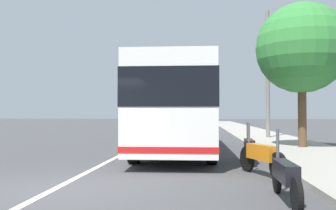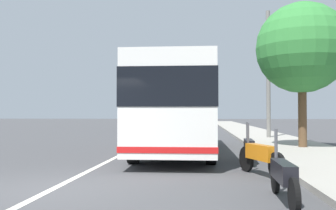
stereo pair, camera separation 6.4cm
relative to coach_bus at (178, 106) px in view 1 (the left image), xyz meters
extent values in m
plane|color=#424244|center=(-7.19, 2.04, -1.84)|extent=(220.00, 220.00, 0.00)
cube|color=#9E998E|center=(2.81, -4.85, -1.77)|extent=(110.00, 3.60, 0.14)
cube|color=silver|center=(2.81, 2.04, -1.83)|extent=(110.00, 0.16, 0.01)
cube|color=silver|center=(0.00, 0.00, -0.05)|extent=(10.37, 2.71, 2.88)
cube|color=black|center=(0.00, 0.00, 0.38)|extent=(10.41, 2.75, 1.03)
cube|color=red|center=(0.00, 0.00, -1.24)|extent=(10.40, 2.74, 0.16)
cylinder|color=black|center=(3.29, 1.22, -1.34)|extent=(1.00, 0.32, 1.00)
cylinder|color=black|center=(3.33, -1.12, -1.34)|extent=(1.00, 0.32, 1.00)
cylinder|color=black|center=(-3.33, 1.12, -1.34)|extent=(1.00, 0.32, 1.00)
cylinder|color=black|center=(-3.29, -1.22, -1.34)|extent=(1.00, 0.32, 1.00)
cylinder|color=black|center=(-7.18, -2.36, -1.56)|extent=(0.56, 0.09, 0.56)
cylinder|color=black|center=(-8.75, -2.33, -1.56)|extent=(0.56, 0.09, 0.56)
cube|color=black|center=(-7.97, -2.34, -1.31)|extent=(1.18, 0.26, 0.32)
cylinder|color=#4C4C51|center=(-7.30, -2.35, -0.96)|extent=(0.06, 0.06, 0.70)
cylinder|color=black|center=(-4.58, -2.12, -1.51)|extent=(0.64, 0.31, 0.66)
cylinder|color=black|center=(-5.96, -2.64, -1.51)|extent=(0.64, 0.31, 0.66)
cube|color=orange|center=(-5.27, -2.38, -1.26)|extent=(1.12, 0.62, 0.37)
cylinder|color=#4C4C51|center=(-4.68, -2.16, -0.91)|extent=(0.06, 0.06, 0.70)
cylinder|color=black|center=(-2.04, -2.44, -1.55)|extent=(0.58, 0.10, 0.58)
cylinder|color=black|center=(-3.64, -2.37, -1.55)|extent=(0.58, 0.10, 0.58)
cube|color=black|center=(-2.84, -2.41, -1.30)|extent=(1.21, 0.29, 0.36)
cylinder|color=#4C4C51|center=(-2.16, -2.44, -0.95)|extent=(0.06, 0.06, 0.70)
cube|color=navy|center=(17.39, 4.07, -1.30)|extent=(4.63, 1.96, 0.73)
cube|color=black|center=(17.47, 4.07, -0.65)|extent=(2.25, 1.69, 0.57)
cylinder|color=black|center=(15.94, 3.21, -1.52)|extent=(0.65, 0.26, 0.64)
cylinder|color=black|center=(15.85, 4.75, -1.52)|extent=(0.65, 0.26, 0.64)
cylinder|color=black|center=(18.93, 3.38, -1.52)|extent=(0.65, 0.26, 0.64)
cylinder|color=black|center=(18.84, 4.93, -1.52)|extent=(0.65, 0.26, 0.64)
cube|color=navy|center=(27.00, 4.36, -1.23)|extent=(4.19, 1.96, 0.85)
cube|color=black|center=(27.06, 4.36, -0.57)|extent=(1.92, 1.73, 0.49)
cylinder|color=black|center=(25.61, 3.59, -1.52)|extent=(0.65, 0.24, 0.64)
cylinder|color=black|center=(25.67, 5.23, -1.52)|extent=(0.65, 0.24, 0.64)
cylinder|color=black|center=(28.33, 3.49, -1.52)|extent=(0.65, 0.24, 0.64)
cylinder|color=black|center=(28.39, 5.13, -1.52)|extent=(0.65, 0.24, 0.64)
cube|color=gold|center=(41.11, 4.20, -1.27)|extent=(4.29, 2.10, 0.77)
cube|color=black|center=(41.15, 4.20, -0.64)|extent=(2.34, 1.81, 0.48)
cylinder|color=black|center=(39.68, 3.49, -1.52)|extent=(0.65, 0.27, 0.64)
cylinder|color=black|center=(39.81, 5.12, -1.52)|extent=(0.65, 0.27, 0.64)
cylinder|color=black|center=(42.42, 3.28, -1.52)|extent=(0.65, 0.27, 0.64)
cylinder|color=black|center=(42.55, 4.91, -1.52)|extent=(0.65, 0.27, 0.64)
cylinder|color=brown|center=(1.40, -5.15, -0.26)|extent=(0.35, 0.35, 3.16)
sphere|color=#337F38|center=(1.40, -5.15, 2.46)|extent=(3.81, 3.81, 3.81)
cylinder|color=slate|center=(7.83, -4.90, 2.01)|extent=(0.24, 0.24, 7.70)
camera|label=1|loc=(-14.39, -0.90, -0.33)|focal=39.16mm
camera|label=2|loc=(-14.38, -0.96, -0.33)|focal=39.16mm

